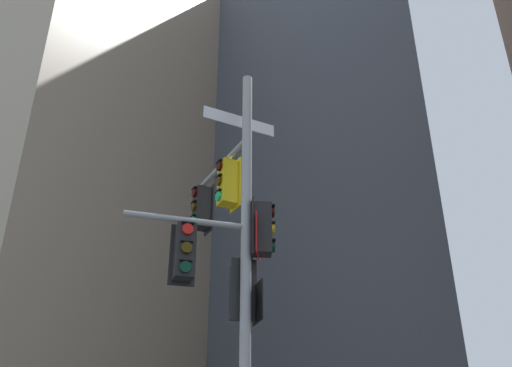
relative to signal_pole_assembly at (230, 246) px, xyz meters
The scene contains 3 objects.
building_tower_left 22.07m from the signal_pole_assembly, 147.34° to the left, with size 14.80×14.80×35.46m, color tan.
building_mid_block 26.41m from the signal_pole_assembly, 97.41° to the left, with size 14.56×14.56×30.86m, color #4C5460.
signal_pole_assembly is the anchor object (origin of this frame).
Camera 1 is at (3.39, -9.19, 1.39)m, focal length 39.80 mm.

